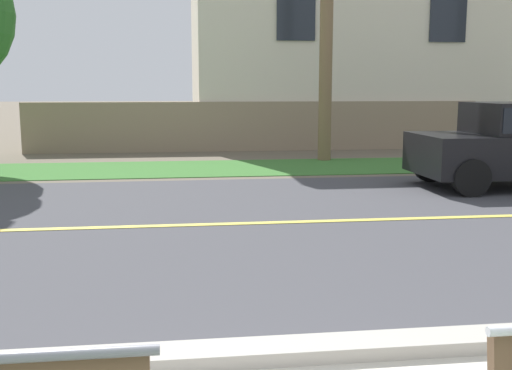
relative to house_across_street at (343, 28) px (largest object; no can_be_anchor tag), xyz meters
name	(u,v)px	position (x,y,z in m)	size (l,w,h in m)	color
ground_plane	(208,204)	(-5.19, -11.23, -3.76)	(140.00, 140.00, 0.00)	#665B4C
curb_edge	(254,353)	(-5.19, -16.88, -3.70)	(44.00, 0.30, 0.11)	#ADA89E
street_asphalt	(214,225)	(-5.19, -12.73, -3.76)	(52.00, 8.00, 0.01)	#424247
road_centre_line	(214,224)	(-5.19, -12.73, -3.75)	(48.00, 0.14, 0.01)	#E0CC4C
far_verge_grass	(198,168)	(-5.19, -7.00, -3.75)	(48.00, 2.80, 0.02)	#38702D
garden_wall	(258,126)	(-3.33, -3.20, -3.06)	(13.00, 0.36, 1.40)	gray
house_across_street	(343,28)	(0.00, 0.00, 0.00)	(10.79, 6.91, 7.43)	beige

